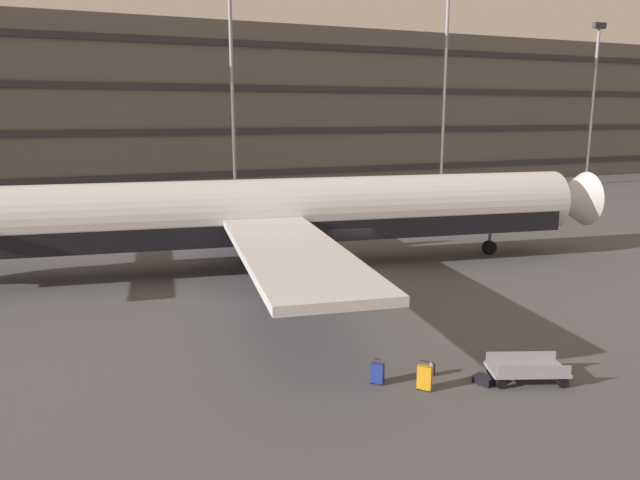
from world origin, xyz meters
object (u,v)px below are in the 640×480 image
suitcase_laid_flat (425,377)px  baggage_cart (527,369)px  airliner (269,214)px  backpack_upright (431,369)px  suitcase_purple (377,373)px  suitcase_small (484,380)px

suitcase_laid_flat → baggage_cart: size_ratio=0.32×
airliner → backpack_upright: size_ratio=81.40×
suitcase_purple → backpack_upright: bearing=-4.4°
suitcase_laid_flat → suitcase_small: bearing=-10.4°
suitcase_purple → backpack_upright: (2.04, -0.16, -0.16)m
suitcase_small → suitcase_laid_flat: size_ratio=0.71×
airliner → backpack_upright: 16.85m
suitcase_purple → airliner: bearing=84.4°
airliner → suitcase_laid_flat: airliner is taller
airliner → suitcase_laid_flat: size_ratio=40.86×
suitcase_small → baggage_cart: 1.55m
suitcase_laid_flat → backpack_upright: 1.23m
airliner → baggage_cart: bearing=-80.1°
suitcase_small → baggage_cart: (1.47, -0.40, 0.29)m
airliner → backpack_upright: (0.45, -16.58, -3.00)m
airliner → backpack_upright: airliner is taller
suitcase_small → baggage_cart: bearing=-15.1°
suitcase_small → suitcase_laid_flat: suitcase_laid_flat is taller
baggage_cart → backpack_upright: bearing=148.9°
airliner → suitcase_purple: (-1.60, -16.42, -2.84)m
suitcase_small → backpack_upright: (-1.28, 1.26, 0.09)m
backpack_upright → airliner: bearing=91.5°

